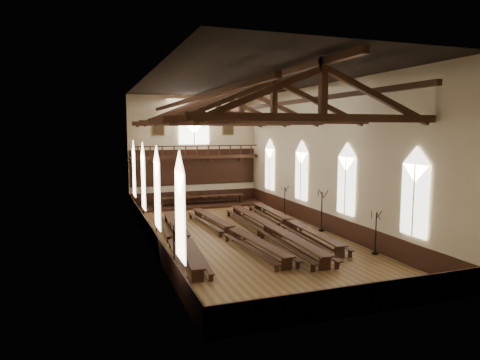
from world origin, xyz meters
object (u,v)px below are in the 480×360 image
object	(u,v)px
candelabrum_left_far	(144,211)
candelabrum_right_near	(375,241)
refectory_row_c	(270,228)
refectory_row_d	(290,222)
refectory_row_b	(232,230)
candelabrum_left_mid	(156,231)
candelabrum_left_near	(174,256)
dais	(203,205)
high_table	(203,197)
candelabrum_right_mid	(322,219)
refectory_row_a	(180,236)
candelabrum_right_far	(285,206)

from	to	relation	value
candelabrum_left_far	candelabrum_right_near	distance (m)	16.96
refectory_row_c	refectory_row_d	world-z (taller)	refectory_row_c
refectory_row_b	candelabrum_left_mid	bearing A→B (deg)	171.44
refectory_row_b	candelabrum_left_near	xyz separation A→B (m)	(-4.71, -5.06, 0.20)
refectory_row_c	dais	distance (m)	12.44
refectory_row_b	candelabrum_left_near	distance (m)	6.92
refectory_row_c	candelabrum_right_near	size ratio (longest dim) A/B	6.08
high_table	refectory_row_b	bearing A→B (deg)	-95.67
candelabrum_right_mid	refectory_row_c	bearing A→B (deg)	-176.69
dais	candelabrum_left_mid	xyz separation A→B (m)	(-5.90, -11.27, 0.62)
refectory_row_c	refectory_row_a	bearing A→B (deg)	178.86
candelabrum_left_mid	candelabrum_right_far	bearing A→B (deg)	24.07
refectory_row_a	candelabrum_right_near	size ratio (longest dim) A/B	5.79
refectory_row_d	candelabrum_left_far	xyz separation A→B (m)	(-9.24, 5.91, 0.26)
high_table	candelabrum_left_mid	size ratio (longest dim) A/B	3.28
refectory_row_c	candelabrum_right_mid	distance (m)	3.93
candelabrum_right_near	candelabrum_right_mid	world-z (taller)	candelabrum_right_mid
refectory_row_c	dais	size ratio (longest dim) A/B	1.31
refectory_row_c	candelabrum_left_far	distance (m)	10.20
refectory_row_d	candelabrum_right_near	bearing A→B (deg)	-74.96
refectory_row_b	candelabrum_left_far	size ratio (longest dim) A/B	5.37
refectory_row_a	candelabrum_right_mid	world-z (taller)	candelabrum_right_mid
refectory_row_a	refectory_row_d	bearing A→B (deg)	8.54
dais	candelabrum_left_near	xyz separation A→B (m)	(-5.90, -17.04, 0.64)
dais	high_table	xyz separation A→B (m)	(0.00, 0.00, 0.72)
candelabrum_left_mid	refectory_row_b	bearing A→B (deg)	-8.56
refectory_row_b	candelabrum_left_far	world-z (taller)	candelabrum_left_far
refectory_row_b	candelabrum_left_mid	world-z (taller)	candelabrum_left_mid
refectory_row_c	candelabrum_left_far	size ratio (longest dim) A/B	5.57
dais	candelabrum_right_near	bearing A→B (deg)	-73.84
candelabrum_right_far	refectory_row_c	bearing A→B (deg)	-122.86
refectory_row_d	candelabrum_left_mid	distance (m)	9.25
refectory_row_b	candelabrum_left_mid	size ratio (longest dim) A/B	6.04
candelabrum_left_far	candelabrum_right_near	world-z (taller)	candelabrum_left_far
candelabrum_right_far	refectory_row_d	bearing A→B (deg)	-111.42
refectory_row_c	candelabrum_right_near	bearing A→B (deg)	-55.09
candelabrum_left_mid	candelabrum_left_far	size ratio (longest dim) A/B	0.89
candelabrum_left_mid	candelabrum_left_far	xyz separation A→B (m)	(0.00, 6.13, 0.09)
dais	candelabrum_right_far	xyz separation A→B (m)	(5.20, -6.31, 0.63)
candelabrum_left_near	candelabrum_right_far	size ratio (longest dim) A/B	1.02
high_table	candelabrum_left_near	bearing A→B (deg)	-109.09
candelabrum_left_near	candelabrum_right_near	distance (m)	11.14
refectory_row_b	candelabrum_right_mid	xyz separation A→B (m)	(6.39, -0.16, 0.33)
candelabrum_right_mid	candelabrum_left_far	bearing A→B (deg)	147.76
refectory_row_c	candelabrum_right_far	size ratio (longest dim) A/B	6.24
refectory_row_a	candelabrum_left_far	distance (m)	7.23
candelabrum_left_mid	candelabrum_right_far	world-z (taller)	candelabrum_right_far
refectory_row_a	candelabrum_left_far	world-z (taller)	candelabrum_left_far
candelabrum_left_mid	candelabrum_right_near	bearing A→B (deg)	-31.11
candelabrum_right_near	candelabrum_right_mid	size ratio (longest dim) A/B	0.86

